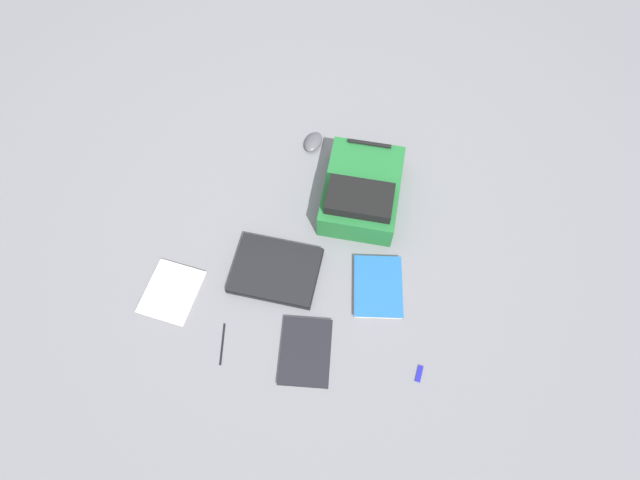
# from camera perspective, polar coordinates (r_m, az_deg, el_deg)

# --- Properties ---
(ground_plane) EXTENTS (3.70, 3.70, 0.00)m
(ground_plane) POSITION_cam_1_polar(r_m,az_deg,el_deg) (2.05, -1.16, 0.98)
(ground_plane) COLOR slate
(backpack) EXTENTS (0.30, 0.40, 0.17)m
(backpack) POSITION_cam_1_polar(r_m,az_deg,el_deg) (2.07, 4.57, 5.33)
(backpack) COLOR #1E662D
(backpack) RESTS_ON ground_plane
(laptop) EXTENTS (0.34, 0.26, 0.03)m
(laptop) POSITION_cam_1_polar(r_m,az_deg,el_deg) (1.97, -4.87, -3.31)
(laptop) COLOR black
(laptop) RESTS_ON ground_plane
(book_red) EXTENTS (0.21, 0.26, 0.02)m
(book_red) POSITION_cam_1_polar(r_m,az_deg,el_deg) (1.95, 6.37, -5.11)
(book_red) COLOR silver
(book_red) RESTS_ON ground_plane
(book_comic) EXTENTS (0.22, 0.25, 0.01)m
(book_comic) POSITION_cam_1_polar(r_m,az_deg,el_deg) (2.01, -15.92, -5.51)
(book_comic) COLOR silver
(book_comic) RESTS_ON ground_plane
(book_manual) EXTENTS (0.19, 0.26, 0.02)m
(book_manual) POSITION_cam_1_polar(r_m,az_deg,el_deg) (1.87, -1.59, -12.18)
(book_manual) COLOR silver
(book_manual) RESTS_ON ground_plane
(computer_mouse) EXTENTS (0.09, 0.12, 0.04)m
(computer_mouse) POSITION_cam_1_polar(r_m,az_deg,el_deg) (2.26, -0.73, 10.67)
(computer_mouse) COLOR #4C4C51
(computer_mouse) RESTS_ON ground_plane
(pen_black) EXTENTS (0.03, 0.15, 0.01)m
(pen_black) POSITION_cam_1_polar(r_m,az_deg,el_deg) (1.91, -10.65, -11.10)
(pen_black) COLOR black
(pen_black) RESTS_ON ground_plane
(usb_stick) EXTENTS (0.03, 0.06, 0.01)m
(usb_stick) POSITION_cam_1_polar(r_m,az_deg,el_deg) (1.89, 10.81, -14.16)
(usb_stick) COLOR #191999
(usb_stick) RESTS_ON ground_plane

